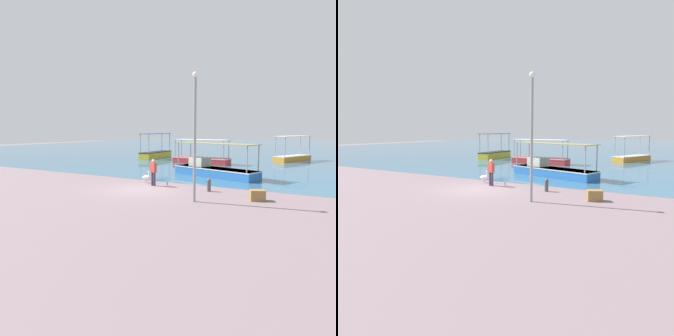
# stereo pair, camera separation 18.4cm
# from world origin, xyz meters

# --- Properties ---
(ground) EXTENTS (120.00, 120.00, 0.00)m
(ground) POSITION_xyz_m (0.00, 0.00, 0.00)
(ground) COLOR slate
(harbor_water) EXTENTS (110.00, 90.00, 0.00)m
(harbor_water) POSITION_xyz_m (0.00, 48.00, 0.00)
(harbor_water) COLOR #336181
(harbor_water) RESTS_ON ground
(fishing_boat_outer) EXTENTS (3.42, 5.54, 2.81)m
(fishing_boat_outer) POSITION_xyz_m (4.78, 22.94, 0.52)
(fishing_boat_outer) COLOR orange
(fishing_boat_outer) RESTS_ON harbor_water
(fishing_boat_far_left) EXTENTS (7.23, 3.66, 2.53)m
(fishing_boat_far_left) POSITION_xyz_m (1.74, 7.19, 0.56)
(fishing_boat_far_left) COLOR #2C6CB9
(fishing_boat_far_left) RESTS_ON harbor_water
(fishing_boat_center) EXTENTS (6.05, 1.82, 2.50)m
(fishing_boat_center) POSITION_xyz_m (-2.94, 15.17, 0.50)
(fishing_boat_center) COLOR red
(fishing_boat_center) RESTS_ON harbor_water
(fishing_boat_far_right) EXTENTS (1.59, 5.53, 3.03)m
(fishing_boat_far_right) POSITION_xyz_m (-10.54, 18.30, 0.59)
(fishing_boat_far_right) COLOR gold
(fishing_boat_far_right) RESTS_ON harbor_water
(pelican) EXTENTS (0.79, 0.44, 0.80)m
(pelican) POSITION_xyz_m (-0.97, 2.11, 0.38)
(pelican) COLOR #E0997A
(pelican) RESTS_ON ground
(lamp_post) EXTENTS (0.28, 0.28, 6.31)m
(lamp_post) POSITION_xyz_m (4.28, -1.44, 3.52)
(lamp_post) COLOR gray
(lamp_post) RESTS_ON ground
(mooring_bollard) EXTENTS (0.23, 0.23, 0.76)m
(mooring_bollard) POSITION_xyz_m (3.84, 1.43, 0.41)
(mooring_bollard) COLOR #47474C
(mooring_bollard) RESTS_ON ground
(fisherman_standing) EXTENTS (0.44, 0.31, 1.69)m
(fisherman_standing) POSITION_xyz_m (0.03, 1.40, 0.91)
(fisherman_standing) COLOR #412F45
(fisherman_standing) RESTS_ON ground
(cargo_crate) EXTENTS (0.89, 0.80, 0.55)m
(cargo_crate) POSITION_xyz_m (6.93, 0.38, 0.27)
(cargo_crate) COLOR olive
(cargo_crate) RESTS_ON ground
(glass_bottle) EXTENTS (0.07, 0.07, 0.27)m
(glass_bottle) POSITION_xyz_m (0.69, 2.00, 0.11)
(glass_bottle) COLOR #3F7F4C
(glass_bottle) RESTS_ON ground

